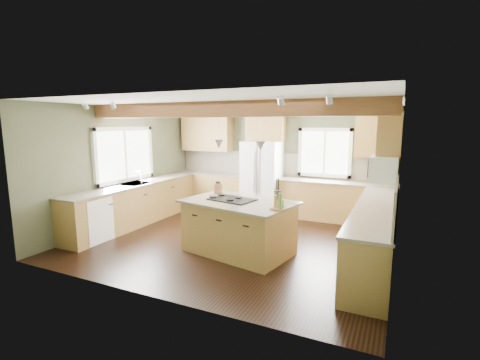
% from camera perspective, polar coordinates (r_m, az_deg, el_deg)
% --- Properties ---
extents(floor, '(5.60, 5.60, 0.00)m').
position_cam_1_polar(floor, '(6.86, -0.66, -9.75)').
color(floor, black).
rests_on(floor, ground).
extents(ceiling, '(5.60, 5.60, 0.00)m').
position_cam_1_polar(ceiling, '(6.49, -0.70, 12.49)').
color(ceiling, silver).
rests_on(ceiling, wall_back).
extents(wall_back, '(5.60, 0.00, 5.60)m').
position_cam_1_polar(wall_back, '(8.85, 6.38, 3.16)').
color(wall_back, '#464C36').
rests_on(wall_back, ground).
extents(wall_left, '(0.00, 5.00, 5.00)m').
position_cam_1_polar(wall_left, '(8.16, -18.70, 2.20)').
color(wall_left, '#464C36').
rests_on(wall_left, ground).
extents(wall_right, '(0.00, 5.00, 5.00)m').
position_cam_1_polar(wall_right, '(5.91, 24.56, -0.69)').
color(wall_right, '#464C36').
rests_on(wall_right, ground).
extents(ceiling_beam, '(5.55, 0.26, 0.26)m').
position_cam_1_polar(ceiling_beam, '(5.98, -3.14, 11.50)').
color(ceiling_beam, '#522C17').
rests_on(ceiling_beam, ceiling).
extents(soffit_trim, '(5.55, 0.20, 0.10)m').
position_cam_1_polar(soffit_trim, '(8.71, 6.31, 11.23)').
color(soffit_trim, '#522C17').
rests_on(soffit_trim, ceiling).
extents(backsplash_back, '(5.58, 0.03, 0.58)m').
position_cam_1_polar(backsplash_back, '(8.85, 6.34, 2.57)').
color(backsplash_back, brown).
rests_on(backsplash_back, wall_back).
extents(backsplash_right, '(0.03, 3.70, 0.58)m').
position_cam_1_polar(backsplash_right, '(5.98, 24.37, -1.46)').
color(backsplash_right, brown).
rests_on(backsplash_right, wall_right).
extents(base_cab_back_left, '(2.02, 0.60, 0.88)m').
position_cam_1_polar(base_cab_back_left, '(9.44, -4.66, -1.71)').
color(base_cab_back_left, brown).
rests_on(base_cab_back_left, floor).
extents(counter_back_left, '(2.06, 0.64, 0.04)m').
position_cam_1_polar(counter_back_left, '(9.36, -4.70, 1.06)').
color(counter_back_left, brown).
rests_on(counter_back_left, base_cab_back_left).
extents(base_cab_back_right, '(2.62, 0.60, 0.88)m').
position_cam_1_polar(base_cab_back_right, '(8.35, 15.34, -3.48)').
color(base_cab_back_right, brown).
rests_on(base_cab_back_right, floor).
extents(counter_back_right, '(2.66, 0.64, 0.04)m').
position_cam_1_polar(counter_back_right, '(8.26, 15.48, -0.37)').
color(counter_back_right, brown).
rests_on(counter_back_right, base_cab_back_right).
extents(base_cab_left, '(0.60, 3.70, 0.88)m').
position_cam_1_polar(base_cab_left, '(8.14, -16.61, -3.86)').
color(base_cab_left, brown).
rests_on(base_cab_left, floor).
extents(counter_left, '(0.64, 3.74, 0.04)m').
position_cam_1_polar(counter_left, '(8.05, -16.76, -0.67)').
color(counter_left, brown).
rests_on(counter_left, base_cab_left).
extents(base_cab_right, '(0.60, 3.70, 0.88)m').
position_cam_1_polar(base_cab_right, '(6.17, 21.21, -8.32)').
color(base_cab_right, brown).
rests_on(base_cab_right, floor).
extents(counter_right, '(0.64, 3.74, 0.04)m').
position_cam_1_polar(counter_right, '(6.05, 21.47, -4.15)').
color(counter_right, brown).
rests_on(counter_right, base_cab_right).
extents(upper_cab_back_left, '(1.40, 0.35, 0.90)m').
position_cam_1_polar(upper_cab_back_left, '(9.48, -5.46, 7.52)').
color(upper_cab_back_left, brown).
rests_on(upper_cab_back_left, wall_back).
extents(upper_cab_over_fridge, '(0.96, 0.35, 0.70)m').
position_cam_1_polar(upper_cab_over_fridge, '(8.74, 4.22, 8.70)').
color(upper_cab_over_fridge, brown).
rests_on(upper_cab_over_fridge, wall_back).
extents(upper_cab_right, '(0.35, 2.20, 0.90)m').
position_cam_1_polar(upper_cab_right, '(6.75, 23.55, 6.08)').
color(upper_cab_right, brown).
rests_on(upper_cab_right, wall_right).
extents(upper_cab_back_corner, '(0.90, 0.35, 0.90)m').
position_cam_1_polar(upper_cab_back_corner, '(8.19, 21.58, 6.64)').
color(upper_cab_back_corner, brown).
rests_on(upper_cab_back_corner, wall_back).
extents(window_left, '(0.04, 1.60, 1.05)m').
position_cam_1_polar(window_left, '(8.15, -18.45, 3.98)').
color(window_left, white).
rests_on(window_left, wall_left).
extents(window_back, '(1.10, 0.04, 1.00)m').
position_cam_1_polar(window_back, '(8.51, 13.73, 4.40)').
color(window_back, white).
rests_on(window_back, wall_back).
extents(sink, '(0.50, 0.65, 0.03)m').
position_cam_1_polar(sink, '(8.05, -16.77, -0.64)').
color(sink, '#262628').
rests_on(sink, counter_left).
extents(faucet, '(0.02, 0.02, 0.28)m').
position_cam_1_polar(faucet, '(7.91, -15.84, 0.30)').
color(faucet, '#B2B2B7').
rests_on(faucet, sink).
extents(dishwasher, '(0.60, 0.60, 0.84)m').
position_cam_1_polar(dishwasher, '(7.25, -23.40, -5.94)').
color(dishwasher, white).
rests_on(dishwasher, floor).
extents(oven, '(0.60, 0.72, 0.84)m').
position_cam_1_polar(oven, '(4.95, 19.98, -12.76)').
color(oven, white).
rests_on(oven, floor).
extents(microwave, '(0.40, 0.70, 0.38)m').
position_cam_1_polar(microwave, '(5.84, 22.56, 1.80)').
color(microwave, white).
rests_on(microwave, wall_right).
extents(pendant_left, '(0.18, 0.18, 0.16)m').
position_cam_1_polar(pendant_left, '(6.10, -3.53, 5.91)').
color(pendant_left, '#B2B2B7').
rests_on(pendant_left, ceiling).
extents(pendant_right, '(0.18, 0.18, 0.16)m').
position_cam_1_polar(pendant_right, '(5.59, 3.39, 5.59)').
color(pendant_right, '#B2B2B7').
rests_on(pendant_right, ceiling).
extents(refrigerator, '(0.90, 0.74, 1.80)m').
position_cam_1_polar(refrigerator, '(8.65, 3.64, 0.39)').
color(refrigerator, white).
rests_on(refrigerator, floor).
extents(island, '(1.92, 1.38, 0.88)m').
position_cam_1_polar(island, '(6.10, -0.21, -7.87)').
color(island, brown).
rests_on(island, floor).
extents(island_top, '(2.05, 1.52, 0.04)m').
position_cam_1_polar(island_top, '(5.98, -0.22, -3.65)').
color(island_top, brown).
rests_on(island_top, island).
extents(cooktop, '(0.84, 0.64, 0.02)m').
position_cam_1_polar(cooktop, '(6.05, -1.32, -3.19)').
color(cooktop, black).
rests_on(cooktop, island_top).
extents(knife_block, '(0.13, 0.11, 0.20)m').
position_cam_1_polar(knife_block, '(6.55, -3.63, -1.47)').
color(knife_block, brown).
rests_on(knife_block, island_top).
extents(utensil_crock, '(0.15, 0.15, 0.17)m').
position_cam_1_polar(utensil_crock, '(6.07, 6.16, -2.47)').
color(utensil_crock, '#38322C').
rests_on(utensil_crock, island_top).
extents(bottle_tray, '(0.34, 0.34, 0.24)m').
position_cam_1_polar(bottle_tray, '(5.42, 6.25, -3.53)').
color(bottle_tray, '#59311A').
rests_on(bottle_tray, island_top).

